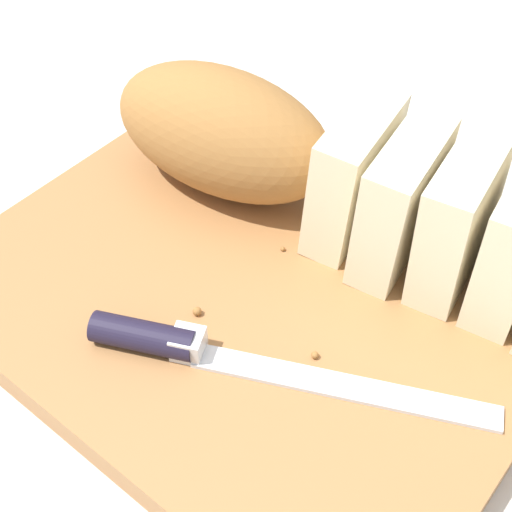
{
  "coord_description": "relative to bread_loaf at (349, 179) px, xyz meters",
  "views": [
    {
      "loc": [
        0.2,
        -0.27,
        0.41
      ],
      "look_at": [
        0.0,
        0.0,
        0.05
      ],
      "focal_mm": 52.09,
      "sensor_mm": 36.0,
      "label": 1
    }
  ],
  "objects": [
    {
      "name": "crumb_near_knife",
      "position": [
        0.05,
        -0.11,
        -0.05
      ],
      "size": [
        0.0,
        0.0,
        0.0
      ],
      "primitive_type": "sphere",
      "color": "#996633",
      "rests_on": "cutting_board"
    },
    {
      "name": "cutting_board",
      "position": [
        -0.02,
        -0.08,
        -0.06
      ],
      "size": [
        0.4,
        0.33,
        0.02
      ],
      "primitive_type": "cube",
      "rotation": [
        0.0,
        0.0,
        -0.03
      ],
      "color": "#9E6B3D",
      "rests_on": "ground_plane"
    },
    {
      "name": "bread_knife",
      "position": [
        -0.01,
        -0.15,
        -0.04
      ],
      "size": [
        0.25,
        0.12,
        0.02
      ],
      "rotation": [
        0.0,
        0.0,
        0.4
      ],
      "color": "silver",
      "rests_on": "cutting_board"
    },
    {
      "name": "bread_loaf",
      "position": [
        0.0,
        0.0,
        0.0
      ],
      "size": [
        0.42,
        0.14,
        0.1
      ],
      "rotation": [
        0.0,
        0.0,
        0.11
      ],
      "color": "#996633",
      "rests_on": "cutting_board"
    },
    {
      "name": "crumb_stray_left",
      "position": [
        -0.02,
        -0.05,
        -0.05
      ],
      "size": [
        0.0,
        0.0,
        0.0
      ],
      "primitive_type": "sphere",
      "color": "#996633",
      "rests_on": "cutting_board"
    },
    {
      "name": "crumb_near_loaf",
      "position": [
        -0.03,
        -0.13,
        -0.05
      ],
      "size": [
        0.01,
        0.01,
        0.01
      ],
      "primitive_type": "sphere",
      "color": "#996633",
      "rests_on": "cutting_board"
    },
    {
      "name": "ground_plane",
      "position": [
        -0.02,
        -0.08,
        -0.07
      ],
      "size": [
        3.0,
        3.0,
        0.0
      ],
      "primitive_type": "plane",
      "color": "beige"
    }
  ]
}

